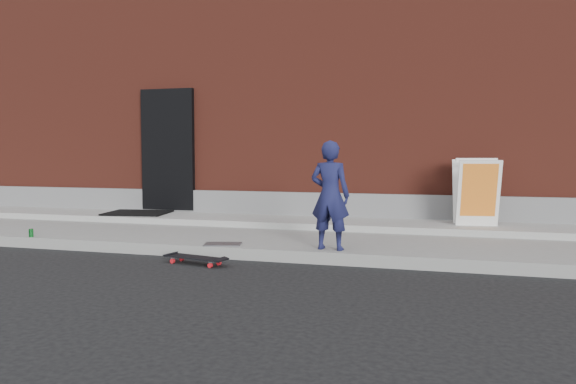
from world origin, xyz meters
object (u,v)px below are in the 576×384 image
(child, at_px, (330,195))
(pizza_sign, at_px, (476,192))
(soda_can, at_px, (31,233))
(skateboard, at_px, (195,258))

(child, xyz_separation_m, pizza_sign, (1.80, 2.15, -0.07))
(pizza_sign, bearing_deg, soda_can, -159.04)
(skateboard, bearing_deg, child, 22.10)
(child, distance_m, skateboard, 1.81)
(soda_can, bearing_deg, child, 2.40)
(skateboard, distance_m, soda_can, 2.80)
(skateboard, height_order, soda_can, soda_can)
(skateboard, relative_size, pizza_sign, 0.83)
(pizza_sign, xyz_separation_m, soda_can, (-6.09, -2.33, -0.55))
(skateboard, relative_size, soda_can, 7.16)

